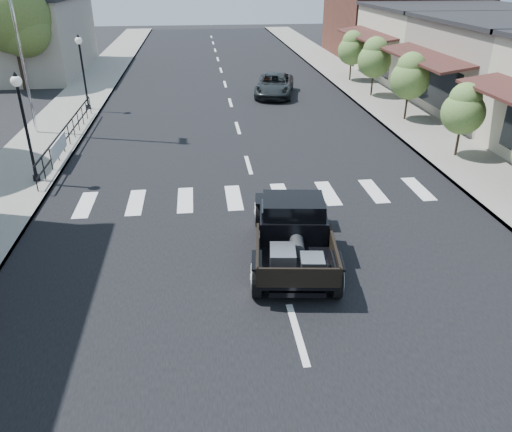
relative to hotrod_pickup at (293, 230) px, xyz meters
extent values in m
plane|color=black|center=(-0.44, -0.03, -0.83)|extent=(120.00, 120.00, 0.00)
cube|color=black|center=(-0.44, 14.97, -0.82)|extent=(14.00, 80.00, 0.02)
cube|color=gray|center=(-8.94, 14.97, -0.76)|extent=(3.00, 80.00, 0.15)
cube|color=gray|center=(8.06, 14.97, -0.76)|extent=(3.00, 80.00, 0.15)
cube|color=#A99E8E|center=(-15.44, 27.97, 1.67)|extent=(10.00, 12.00, 5.00)
cube|color=beige|center=(14.56, 21.97, 1.42)|extent=(10.00, 9.00, 4.50)
cube|color=brown|center=(15.06, 31.97, 2.67)|extent=(11.00, 10.00, 7.00)
imported|color=black|center=(2.29, 18.40, -0.21)|extent=(3.04, 4.86, 1.25)
camera|label=1|loc=(-2.25, -11.09, 6.05)|focal=35.00mm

